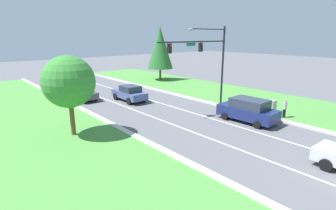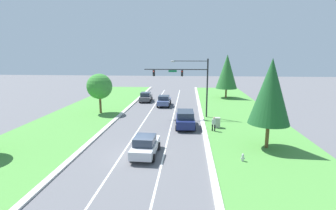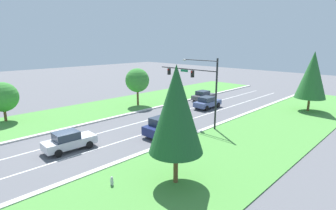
{
  "view_description": "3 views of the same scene",
  "coord_description": "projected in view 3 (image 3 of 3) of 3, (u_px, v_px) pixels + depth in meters",
  "views": [
    {
      "loc": [
        -15.19,
        -2.5,
        7.01
      ],
      "look_at": [
        -2.57,
        12.21,
        1.83
      ],
      "focal_mm": 28.0,
      "sensor_mm": 36.0,
      "label": 1
    },
    {
      "loc": [
        3.8,
        -20.79,
        8.54
      ],
      "look_at": [
        1.01,
        14.9,
        1.46
      ],
      "focal_mm": 28.0,
      "sensor_mm": 36.0,
      "label": 2
    },
    {
      "loc": [
        22.14,
        -9.44,
        9.45
      ],
      "look_at": [
        -0.31,
        13.37,
        1.83
      ],
      "focal_mm": 28.0,
      "sensor_mm": 36.0,
      "label": 3
    }
  ],
  "objects": [
    {
      "name": "navy_suv",
      "position": [
        165.0,
        125.0,
        27.49
      ],
      "size": [
        2.41,
        4.93,
        1.95
      ],
      "rotation": [
        0.0,
        0.0,
        0.03
      ],
      "color": "navy",
      "rests_on": "ground_plane"
    },
    {
      "name": "grass_verge_left",
      "position": [
        27.0,
        124.0,
        31.27
      ],
      "size": [
        10.0,
        90.0,
        0.08
      ],
      "color": "#4C8E3D",
      "rests_on": "ground_plane"
    },
    {
      "name": "curb_strip_left",
      "position": [
        44.0,
        134.0,
        27.68
      ],
      "size": [
        0.5,
        90.0,
        0.15
      ],
      "color": "beige",
      "rests_on": "ground_plane"
    },
    {
      "name": "ground_plane",
      "position": [
        68.0,
        149.0,
        23.84
      ],
      "size": [
        160.0,
        160.0,
        0.0
      ],
      "primitive_type": "plane",
      "color": "#5B5B60"
    },
    {
      "name": "lane_stripe_inner_left",
      "position": [
        59.0,
        144.0,
        25.07
      ],
      "size": [
        0.14,
        81.0,
        0.01
      ],
      "color": "white",
      "rests_on": "ground_plane"
    },
    {
      "name": "fire_hydrant",
      "position": [
        112.0,
        181.0,
        17.66
      ],
      "size": [
        0.34,
        0.2,
        0.7
      ],
      "color": "#B7B7BC",
      "rests_on": "ground_plane"
    },
    {
      "name": "lane_stripe_inner_right",
      "position": [
        77.0,
        155.0,
        22.61
      ],
      "size": [
        0.14,
        81.0,
        0.01
      ],
      "color": "white",
      "rests_on": "ground_plane"
    },
    {
      "name": "conifer_far_right_tree",
      "position": [
        312.0,
        75.0,
        35.91
      ],
      "size": [
        4.04,
        4.04,
        8.38
      ],
      "color": "brown",
      "rests_on": "ground_plane"
    },
    {
      "name": "conifer_near_right_tree",
      "position": [
        176.0,
        110.0,
        16.92
      ],
      "size": [
        3.64,
        3.64,
        8.17
      ],
      "color": "brown",
      "rests_on": "ground_plane"
    },
    {
      "name": "graphite_sedan",
      "position": [
        203.0,
        96.0,
        43.88
      ],
      "size": [
        2.11,
        4.45,
        1.66
      ],
      "rotation": [
        0.0,
        0.0,
        0.02
      ],
      "color": "#4C4C51",
      "rests_on": "ground_plane"
    },
    {
      "name": "oak_far_left_tree",
      "position": [
        137.0,
        80.0,
        39.61
      ],
      "size": [
        3.61,
        3.61,
        5.73
      ],
      "color": "brown",
      "rests_on": "ground_plane"
    },
    {
      "name": "traffic_signal_mast",
      "position": [
        198.0,
        80.0,
        29.74
      ],
      "size": [
        8.48,
        0.41,
        7.87
      ],
      "color": "black",
      "rests_on": "ground_plane"
    },
    {
      "name": "utility_cabinet",
      "position": [
        191.0,
        138.0,
        24.98
      ],
      "size": [
        0.7,
        0.6,
        1.26
      ],
      "color": "#9E9E99",
      "rests_on": "ground_plane"
    },
    {
      "name": "silver_sedan",
      "position": [
        69.0,
        141.0,
        23.53
      ],
      "size": [
        2.18,
        4.63,
        1.75
      ],
      "rotation": [
        0.0,
        0.0,
        -0.04
      ],
      "color": "silver",
      "rests_on": "ground_plane"
    },
    {
      "name": "oak_near_left_tree",
      "position": [
        3.0,
        97.0,
        31.49
      ],
      "size": [
        3.58,
        3.58,
        4.89
      ],
      "color": "brown",
      "rests_on": "ground_plane"
    },
    {
      "name": "grass_verge_right",
      "position": [
        146.0,
        197.0,
        16.39
      ],
      "size": [
        10.0,
        90.0,
        0.08
      ],
      "color": "#4C8E3D",
      "rests_on": "ground_plane"
    },
    {
      "name": "pedestrian",
      "position": [
        177.0,
        137.0,
        24.25
      ],
      "size": [
        0.4,
        0.22,
        1.69
      ],
      "rotation": [
        0.0,
        0.0,
        3.15
      ],
      "color": "black",
      "rests_on": "ground_plane"
    },
    {
      "name": "slate_blue_sedan",
      "position": [
        207.0,
        102.0,
        38.64
      ],
      "size": [
        2.12,
        4.56,
        1.74
      ],
      "rotation": [
        0.0,
        0.0,
        -0.01
      ],
      "color": "#475684",
      "rests_on": "ground_plane"
    },
    {
      "name": "curb_strip_right",
      "position": [
        101.0,
        169.0,
        19.97
      ],
      "size": [
        0.5,
        90.0,
        0.15
      ],
      "color": "beige",
      "rests_on": "ground_plane"
    }
  ]
}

